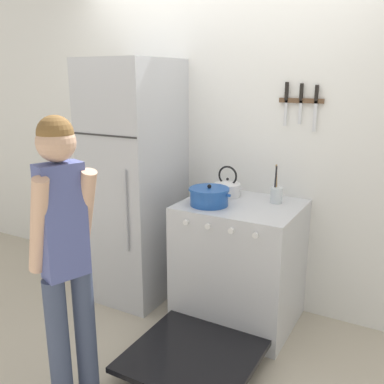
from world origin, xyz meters
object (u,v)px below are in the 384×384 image
at_px(stove_range, 237,265).
at_px(utensil_jar, 276,194).
at_px(tea_kettle, 228,188).
at_px(refrigerator, 135,182).
at_px(person, 65,252).
at_px(dutch_oven_pot, 209,196).

xyz_separation_m(stove_range, utensil_jar, (0.20, 0.18, 0.52)).
height_order(stove_range, tea_kettle, tea_kettle).
height_order(refrigerator, tea_kettle, refrigerator).
distance_m(refrigerator, person, 1.32).
bearing_deg(stove_range, utensil_jar, 42.03).
bearing_deg(utensil_jar, person, -114.98).
relative_size(refrigerator, dutch_oven_pot, 5.97).
xyz_separation_m(refrigerator, dutch_oven_pot, (0.73, -0.13, 0.02)).
distance_m(refrigerator, tea_kettle, 0.76).
height_order(utensil_jar, person, person).
xyz_separation_m(tea_kettle, person, (-0.27, -1.37, -0.06)).
relative_size(dutch_oven_pot, utensil_jar, 1.17).
height_order(dutch_oven_pot, utensil_jar, utensil_jar).
relative_size(refrigerator, stove_range, 1.35).
bearing_deg(person, utensil_jar, -5.36).
bearing_deg(dutch_oven_pot, stove_range, 28.31).
relative_size(refrigerator, utensil_jar, 6.99).
bearing_deg(tea_kettle, utensil_jar, 1.15).
distance_m(stove_range, utensil_jar, 0.58).
xyz_separation_m(stove_range, tea_kettle, (-0.17, 0.17, 0.52)).
relative_size(tea_kettle, person, 0.15).
bearing_deg(person, refrigerator, 40.61).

